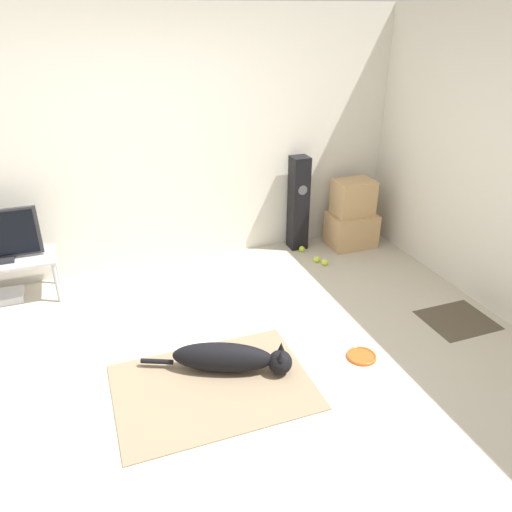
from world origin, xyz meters
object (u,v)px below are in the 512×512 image
(frisbee, at_px, (362,356))
(cardboard_box_lower, at_px, (351,230))
(tv_stand, at_px, (0,266))
(cardboard_box_upper, at_px, (353,198))
(dog, at_px, (231,358))
(tennis_ball_by_boxes, at_px, (302,249))
(tennis_ball_near_speaker, at_px, (317,259))
(tennis_ball_loose_on_carpet, at_px, (325,262))
(floor_speaker, at_px, (298,204))
(game_console, at_px, (5,297))

(frisbee, height_order, cardboard_box_lower, cardboard_box_lower)
(frisbee, xyz_separation_m, tv_stand, (-2.69, 1.91, 0.36))
(cardboard_box_upper, bearing_deg, dog, -139.49)
(tv_stand, relative_size, tennis_ball_by_boxes, 14.80)
(tv_stand, distance_m, tennis_ball_near_speaker, 3.13)
(frisbee, xyz_separation_m, cardboard_box_upper, (0.98, 1.91, 0.57))
(frisbee, xyz_separation_m, tennis_ball_loose_on_carpet, (0.46, 1.53, 0.02))
(frisbee, distance_m, tennis_ball_near_speaker, 1.67)
(tennis_ball_near_speaker, bearing_deg, cardboard_box_lower, 25.67)
(floor_speaker, bearing_deg, dog, -126.85)
(cardboard_box_lower, xyz_separation_m, tennis_ball_near_speaker, (-0.57, -0.27, -0.16))
(floor_speaker, xyz_separation_m, tennis_ball_by_boxes, (-0.00, -0.14, -0.50))
(tennis_ball_loose_on_carpet, bearing_deg, tv_stand, 173.08)
(tennis_ball_near_speaker, bearing_deg, cardboard_box_upper, 26.80)
(tennis_ball_by_boxes, height_order, tennis_ball_near_speaker, same)
(cardboard_box_upper, bearing_deg, frisbee, -117.20)
(floor_speaker, bearing_deg, tennis_ball_loose_on_carpet, -80.42)
(tennis_ball_by_boxes, relative_size, tennis_ball_near_speaker, 1.00)
(tennis_ball_by_boxes, bearing_deg, tennis_ball_near_speaker, -81.96)
(dog, distance_m, cardboard_box_upper, 2.67)
(dog, bearing_deg, cardboard_box_upper, 40.51)
(game_console, bearing_deg, frisbee, -35.48)
(frisbee, relative_size, cardboard_box_lower, 0.45)
(dog, height_order, cardboard_box_lower, cardboard_box_lower)
(tennis_ball_near_speaker, bearing_deg, dog, -135.24)
(cardboard_box_upper, distance_m, floor_speaker, 0.63)
(cardboard_box_lower, distance_m, cardboard_box_upper, 0.39)
(tennis_ball_near_speaker, distance_m, tennis_ball_loose_on_carpet, 0.10)
(tennis_ball_by_boxes, bearing_deg, cardboard_box_upper, -1.15)
(tennis_ball_loose_on_carpet, height_order, game_console, game_console)
(tv_stand, xyz_separation_m, game_console, (-0.03, 0.03, -0.34))
(tennis_ball_near_speaker, relative_size, tennis_ball_loose_on_carpet, 1.00)
(frisbee, height_order, tennis_ball_near_speaker, tennis_ball_near_speaker)
(cardboard_box_upper, relative_size, tennis_ball_loose_on_carpet, 6.53)
(frisbee, bearing_deg, dog, 169.10)
(tennis_ball_near_speaker, xyz_separation_m, tennis_ball_loose_on_carpet, (0.05, -0.09, 0.00))
(dog, bearing_deg, frisbee, -10.90)
(cardboard_box_upper, height_order, tennis_ball_near_speaker, cardboard_box_upper)
(cardboard_box_lower, height_order, tennis_ball_by_boxes, cardboard_box_lower)
(tennis_ball_by_boxes, xyz_separation_m, tennis_ball_near_speaker, (0.04, -0.30, 0.00))
(dog, distance_m, tennis_ball_by_boxes, 2.22)
(dog, distance_m, tv_stand, 2.40)
(dog, height_order, frisbee, dog)
(dog, distance_m, frisbee, 1.05)
(cardboard_box_lower, bearing_deg, dog, -139.72)
(cardboard_box_upper, xyz_separation_m, tv_stand, (-3.67, 0.00, -0.21))
(frisbee, height_order, game_console, game_console)
(cardboard_box_upper, distance_m, tennis_ball_near_speaker, 0.84)
(tv_stand, bearing_deg, cardboard_box_lower, -0.27)
(tennis_ball_by_boxes, xyz_separation_m, game_console, (-3.09, 0.02, 0.00))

